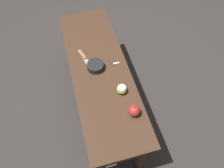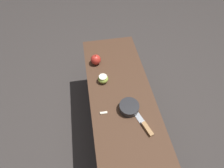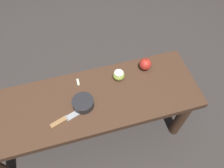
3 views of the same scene
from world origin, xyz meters
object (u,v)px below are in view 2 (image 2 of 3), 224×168
(knife, at_px, (144,124))
(apple_cut, at_px, (103,79))
(wooden_bench, at_px, (123,114))
(apple_whole, at_px, (96,60))
(bowl, at_px, (129,107))

(knife, relative_size, apple_cut, 3.10)
(wooden_bench, height_order, apple_whole, apple_whole)
(wooden_bench, xyz_separation_m, apple_whole, (-0.40, -0.13, 0.13))
(apple_whole, xyz_separation_m, bowl, (0.41, 0.15, -0.01))
(knife, xyz_separation_m, apple_whole, (-0.53, -0.21, 0.03))
(wooden_bench, xyz_separation_m, bowl, (0.02, 0.02, 0.11))
(wooden_bench, distance_m, bowl, 0.12)
(apple_cut, height_order, bowl, apple_cut)
(knife, height_order, bowl, bowl)
(wooden_bench, height_order, bowl, bowl)
(apple_whole, distance_m, apple_cut, 0.18)
(apple_whole, bearing_deg, apple_cut, 8.94)
(apple_whole, height_order, bowl, apple_whole)
(apple_cut, distance_m, bowl, 0.27)
(bowl, bearing_deg, apple_cut, -152.74)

